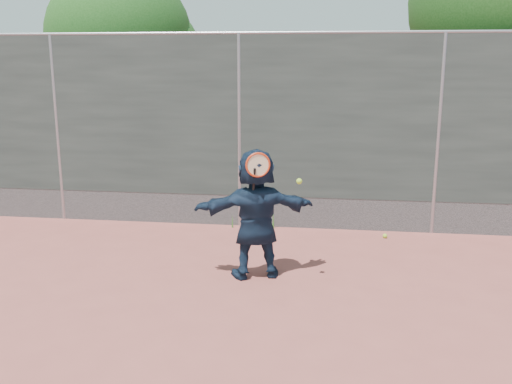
# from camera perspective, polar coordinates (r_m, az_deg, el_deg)

# --- Properties ---
(ground) EXTENTS (80.00, 80.00, 0.00)m
(ground) POSITION_cam_1_polar(r_m,az_deg,el_deg) (6.03, -7.13, -12.72)
(ground) COLOR #9E4C42
(ground) RESTS_ON ground
(player) EXTENTS (1.56, 0.89, 1.60)m
(player) POSITION_cam_1_polar(r_m,az_deg,el_deg) (6.89, 0.00, -2.16)
(player) COLOR #142439
(player) RESTS_ON ground
(ball_ground) EXTENTS (0.07, 0.07, 0.07)m
(ball_ground) POSITION_cam_1_polar(r_m,az_deg,el_deg) (8.78, 12.77, -4.30)
(ball_ground) COLOR #A3D62F
(ball_ground) RESTS_ON ground
(fence) EXTENTS (20.00, 0.06, 3.03)m
(fence) POSITION_cam_1_polar(r_m,az_deg,el_deg) (8.91, -1.67, 6.47)
(fence) COLOR #38423D
(fence) RESTS_ON ground
(swing_action) EXTENTS (0.65, 0.15, 0.51)m
(swing_action) POSITION_cam_1_polar(r_m,az_deg,el_deg) (6.56, 0.59, 2.41)
(swing_action) COLOR red
(swing_action) RESTS_ON ground
(tree_left) EXTENTS (3.15, 3.00, 4.53)m
(tree_left) POSITION_cam_1_polar(r_m,az_deg,el_deg) (12.54, -12.69, 14.31)
(tree_left) COLOR #382314
(tree_left) RESTS_ON ground
(weed_clump) EXTENTS (0.68, 0.07, 0.30)m
(weed_clump) POSITION_cam_1_polar(r_m,az_deg,el_deg) (9.04, 0.11, -2.81)
(weed_clump) COLOR #387226
(weed_clump) RESTS_ON ground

